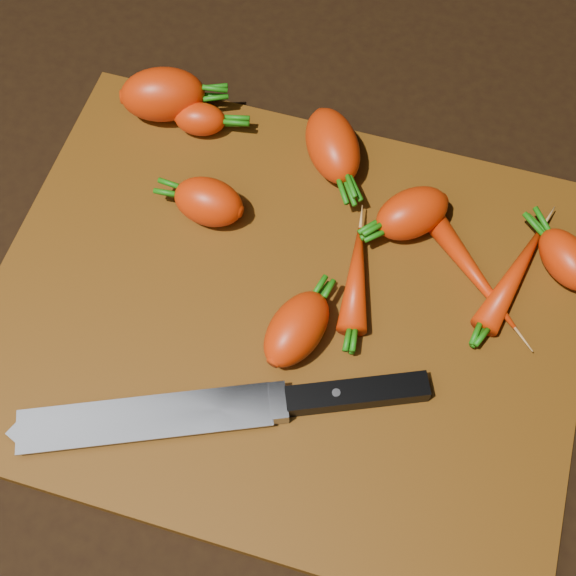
# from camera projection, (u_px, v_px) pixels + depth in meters

# --- Properties ---
(ground) EXTENTS (2.00, 2.00, 0.01)m
(ground) POSITION_uv_depth(u_px,v_px,m) (285.00, 316.00, 0.69)
(ground) COLOR black
(cutting_board) EXTENTS (0.50, 0.40, 0.01)m
(cutting_board) POSITION_uv_depth(u_px,v_px,m) (285.00, 311.00, 0.69)
(cutting_board) COLOR #5B330B
(cutting_board) RESTS_ON ground
(carrot_0) EXTENTS (0.09, 0.08, 0.05)m
(carrot_0) POSITION_uv_depth(u_px,v_px,m) (163.00, 95.00, 0.75)
(carrot_0) COLOR red
(carrot_0) RESTS_ON cutting_board
(carrot_1) EXTENTS (0.07, 0.05, 0.04)m
(carrot_1) POSITION_uv_depth(u_px,v_px,m) (209.00, 202.00, 0.70)
(carrot_1) COLOR red
(carrot_1) RESTS_ON cutting_board
(carrot_2) EXTENTS (0.08, 0.09, 0.05)m
(carrot_2) POSITION_uv_depth(u_px,v_px,m) (333.00, 146.00, 0.73)
(carrot_2) COLOR red
(carrot_2) RESTS_ON cutting_board
(carrot_3) EXTENTS (0.06, 0.08, 0.04)m
(carrot_3) POSITION_uv_depth(u_px,v_px,m) (297.00, 329.00, 0.65)
(carrot_3) COLOR red
(carrot_3) RESTS_ON cutting_board
(carrot_4) EXTENTS (0.08, 0.08, 0.04)m
(carrot_4) POSITION_uv_depth(u_px,v_px,m) (412.00, 213.00, 0.70)
(carrot_4) COLOR red
(carrot_4) RESTS_ON cutting_board
(carrot_5) EXTENTS (0.05, 0.04, 0.03)m
(carrot_5) POSITION_uv_depth(u_px,v_px,m) (200.00, 119.00, 0.75)
(carrot_5) COLOR red
(carrot_5) RESTS_ON cutting_board
(carrot_6) EXTENTS (0.07, 0.07, 0.04)m
(carrot_6) POSITION_uv_depth(u_px,v_px,m) (567.00, 260.00, 0.68)
(carrot_6) COLOR red
(carrot_6) RESTS_ON cutting_board
(carrot_7) EXTENTS (0.06, 0.12, 0.02)m
(carrot_7) POSITION_uv_depth(u_px,v_px,m) (514.00, 275.00, 0.68)
(carrot_7) COLOR red
(carrot_7) RESTS_ON cutting_board
(carrot_8) EXTENTS (0.10, 0.10, 0.02)m
(carrot_8) POSITION_uv_depth(u_px,v_px,m) (472.00, 271.00, 0.68)
(carrot_8) COLOR red
(carrot_8) RESTS_ON cutting_board
(carrot_9) EXTENTS (0.04, 0.10, 0.03)m
(carrot_9) POSITION_uv_depth(u_px,v_px,m) (356.00, 278.00, 0.68)
(carrot_9) COLOR red
(carrot_9) RESTS_ON cutting_board
(knife) EXTENTS (0.31, 0.15, 0.02)m
(knife) POSITION_uv_depth(u_px,v_px,m) (170.00, 415.00, 0.63)
(knife) COLOR gray
(knife) RESTS_ON cutting_board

